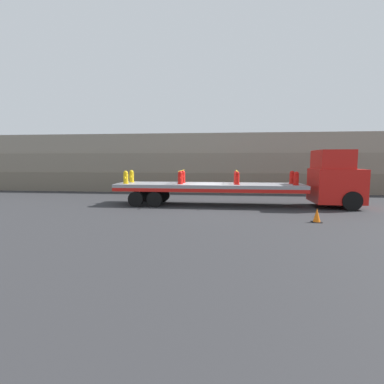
% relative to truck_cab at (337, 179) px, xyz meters
% --- Properties ---
extents(ground_plane, '(120.00, 120.00, 0.00)m').
position_rel_truck_cab_xyz_m(ground_plane, '(-7.24, 0.00, -1.58)').
color(ground_plane, '#2D2D30').
extents(rock_cliff, '(60.00, 3.30, 4.84)m').
position_rel_truck_cab_xyz_m(rock_cliff, '(-7.24, 8.02, 0.84)').
color(rock_cliff, '#706656').
rests_on(rock_cliff, ground_plane).
extents(truck_cab, '(2.54, 2.66, 3.23)m').
position_rel_truck_cab_xyz_m(truck_cab, '(0.00, 0.00, 0.00)').
color(truck_cab, red).
rests_on(truck_cab, ground_plane).
extents(flatbed_trailer, '(10.99, 2.58, 1.28)m').
position_rel_truck_cab_xyz_m(flatbed_trailer, '(-7.74, 0.00, -0.52)').
color(flatbed_trailer, gray).
rests_on(flatbed_trailer, ground_plane).
extents(fire_hydrant_yellow_near_0, '(0.35, 0.54, 0.77)m').
position_rel_truck_cab_xyz_m(fire_hydrant_yellow_near_0, '(-12.14, -0.54, 0.06)').
color(fire_hydrant_yellow_near_0, gold).
rests_on(fire_hydrant_yellow_near_0, flatbed_trailer).
extents(fire_hydrant_yellow_far_0, '(0.35, 0.54, 0.77)m').
position_rel_truck_cab_xyz_m(fire_hydrant_yellow_far_0, '(-12.14, 0.54, 0.06)').
color(fire_hydrant_yellow_far_0, gold).
rests_on(fire_hydrant_yellow_far_0, flatbed_trailer).
extents(fire_hydrant_red_near_1, '(0.35, 0.54, 0.77)m').
position_rel_truck_cab_xyz_m(fire_hydrant_red_near_1, '(-8.87, -0.54, 0.06)').
color(fire_hydrant_red_near_1, red).
rests_on(fire_hydrant_red_near_1, flatbed_trailer).
extents(fire_hydrant_red_far_1, '(0.35, 0.54, 0.77)m').
position_rel_truck_cab_xyz_m(fire_hydrant_red_far_1, '(-8.87, 0.54, 0.06)').
color(fire_hydrant_red_far_1, red).
rests_on(fire_hydrant_red_far_1, flatbed_trailer).
extents(fire_hydrant_red_near_2, '(0.35, 0.54, 0.77)m').
position_rel_truck_cab_xyz_m(fire_hydrant_red_near_2, '(-5.61, -0.54, 0.06)').
color(fire_hydrant_red_near_2, red).
rests_on(fire_hydrant_red_near_2, flatbed_trailer).
extents(fire_hydrant_red_far_2, '(0.35, 0.54, 0.77)m').
position_rel_truck_cab_xyz_m(fire_hydrant_red_far_2, '(-5.61, 0.54, 0.06)').
color(fire_hydrant_red_far_2, red).
rests_on(fire_hydrant_red_far_2, flatbed_trailer).
extents(fire_hydrant_red_near_3, '(0.35, 0.54, 0.77)m').
position_rel_truck_cab_xyz_m(fire_hydrant_red_near_3, '(-2.35, -0.54, 0.06)').
color(fire_hydrant_red_near_3, red).
rests_on(fire_hydrant_red_near_3, flatbed_trailer).
extents(fire_hydrant_red_far_3, '(0.35, 0.54, 0.77)m').
position_rel_truck_cab_xyz_m(fire_hydrant_red_far_3, '(-2.35, 0.54, 0.06)').
color(fire_hydrant_red_far_3, red).
rests_on(fire_hydrant_red_far_3, flatbed_trailer).
extents(cargo_strap_rear, '(0.05, 2.68, 0.01)m').
position_rel_truck_cab_xyz_m(cargo_strap_rear, '(-8.87, 0.00, 0.47)').
color(cargo_strap_rear, yellow).
rests_on(cargo_strap_rear, fire_hydrant_red_near_1).
extents(cargo_strap_middle, '(0.05, 2.68, 0.01)m').
position_rel_truck_cab_xyz_m(cargo_strap_middle, '(-5.61, 0.00, 0.47)').
color(cargo_strap_middle, yellow).
rests_on(cargo_strap_middle, fire_hydrant_red_near_2).
extents(traffic_cone, '(0.40, 0.40, 0.61)m').
position_rel_truck_cab_xyz_m(traffic_cone, '(-2.31, -4.46, -1.29)').
color(traffic_cone, black).
rests_on(traffic_cone, ground_plane).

